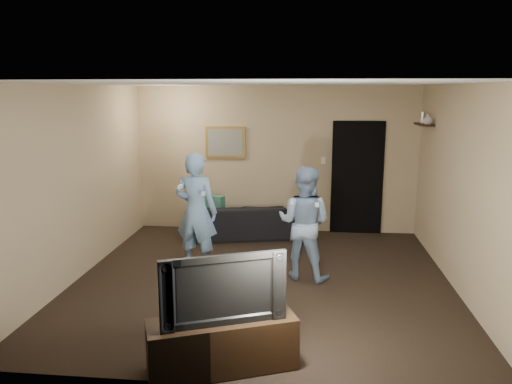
# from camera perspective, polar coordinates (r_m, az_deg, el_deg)

# --- Properties ---
(ground) EXTENTS (5.00, 5.00, 0.00)m
(ground) POSITION_cam_1_polar(r_m,az_deg,el_deg) (6.86, 0.74, -9.98)
(ground) COLOR black
(ground) RESTS_ON ground
(ceiling) EXTENTS (5.00, 5.00, 0.04)m
(ceiling) POSITION_cam_1_polar(r_m,az_deg,el_deg) (6.39, 0.80, 12.29)
(ceiling) COLOR silver
(ceiling) RESTS_ON wall_back
(wall_back) EXTENTS (5.00, 0.04, 2.60)m
(wall_back) POSITION_cam_1_polar(r_m,az_deg,el_deg) (8.96, 2.25, 3.72)
(wall_back) COLOR tan
(wall_back) RESTS_ON ground
(wall_front) EXTENTS (5.00, 0.04, 2.60)m
(wall_front) POSITION_cam_1_polar(r_m,az_deg,el_deg) (4.09, -2.49, -5.78)
(wall_front) COLOR tan
(wall_front) RESTS_ON ground
(wall_left) EXTENTS (0.04, 5.00, 2.60)m
(wall_left) POSITION_cam_1_polar(r_m,az_deg,el_deg) (7.17, -19.55, 1.10)
(wall_left) COLOR tan
(wall_left) RESTS_ON ground
(wall_right) EXTENTS (0.04, 5.00, 2.60)m
(wall_right) POSITION_cam_1_polar(r_m,az_deg,el_deg) (6.75, 22.41, 0.27)
(wall_right) COLOR tan
(wall_right) RESTS_ON ground
(sofa) EXTENTS (2.08, 1.15, 0.57)m
(sofa) POSITION_cam_1_polar(r_m,az_deg,el_deg) (8.72, -1.73, -3.28)
(sofa) COLOR black
(sofa) RESTS_ON ground
(throw_pillow) EXTENTS (0.52, 0.31, 0.49)m
(throw_pillow) POSITION_cam_1_polar(r_m,az_deg,el_deg) (8.76, -5.19, -1.96)
(throw_pillow) COLOR #1B5346
(throw_pillow) RESTS_ON sofa
(painting_frame) EXTENTS (0.72, 0.05, 0.57)m
(painting_frame) POSITION_cam_1_polar(r_m,az_deg,el_deg) (9.00, -3.50, 5.67)
(painting_frame) COLOR olive
(painting_frame) RESTS_ON wall_back
(painting_canvas) EXTENTS (0.62, 0.01, 0.47)m
(painting_canvas) POSITION_cam_1_polar(r_m,az_deg,el_deg) (8.98, -3.53, 5.65)
(painting_canvas) COLOR slate
(painting_canvas) RESTS_ON painting_frame
(doorway) EXTENTS (0.90, 0.06, 2.00)m
(doorway) POSITION_cam_1_polar(r_m,az_deg,el_deg) (9.00, 11.48, 1.60)
(doorway) COLOR black
(doorway) RESTS_ON ground
(light_switch) EXTENTS (0.08, 0.02, 0.12)m
(light_switch) POSITION_cam_1_polar(r_m,az_deg,el_deg) (8.92, 7.71, 3.59)
(light_switch) COLOR silver
(light_switch) RESTS_ON wall_back
(wall_shelf) EXTENTS (0.20, 0.60, 0.03)m
(wall_shelf) POSITION_cam_1_polar(r_m,az_deg,el_deg) (8.37, 18.64, 7.33)
(wall_shelf) COLOR black
(wall_shelf) RESTS_ON wall_right
(shelf_vase) EXTENTS (0.18, 0.18, 0.16)m
(shelf_vase) POSITION_cam_1_polar(r_m,az_deg,el_deg) (8.15, 19.01, 7.89)
(shelf_vase) COLOR #BCBCC1
(shelf_vase) RESTS_ON wall_shelf
(shelf_figurine) EXTENTS (0.06, 0.06, 0.18)m
(shelf_figurine) POSITION_cam_1_polar(r_m,az_deg,el_deg) (8.48, 18.51, 8.10)
(shelf_figurine) COLOR #B8B7BC
(shelf_figurine) RESTS_ON wall_shelf
(tv_console) EXTENTS (1.41, 0.90, 0.48)m
(tv_console) POSITION_cam_1_polar(r_m,az_deg,el_deg) (4.76, -3.89, -16.95)
(tv_console) COLOR black
(tv_console) RESTS_ON ground
(television) EXTENTS (1.09, 0.56, 0.65)m
(television) POSITION_cam_1_polar(r_m,az_deg,el_deg) (4.51, -3.98, -10.65)
(television) COLOR black
(television) RESTS_ON tv_console
(wii_player_left) EXTENTS (0.68, 0.54, 1.69)m
(wii_player_left) POSITION_cam_1_polar(r_m,az_deg,el_deg) (7.07, -6.84, -2.24)
(wii_player_left) COLOR #769FCC
(wii_player_left) RESTS_ON ground
(wii_player_right) EXTENTS (0.89, 0.79, 1.54)m
(wii_player_right) POSITION_cam_1_polar(r_m,az_deg,el_deg) (6.75, 5.53, -3.51)
(wii_player_right) COLOR #809BBB
(wii_player_right) RESTS_ON ground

